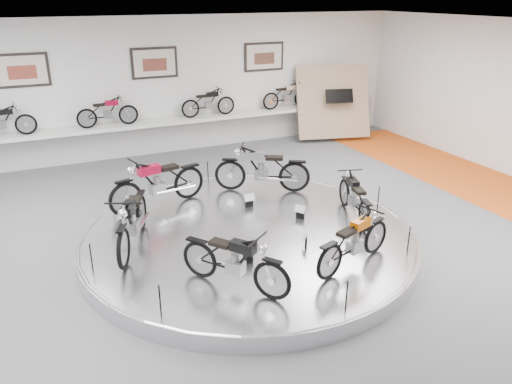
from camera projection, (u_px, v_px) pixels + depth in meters
name	position (u px, v px, depth m)	size (l,w,h in m)	color
floor	(255.00, 252.00, 9.49)	(16.00, 16.00, 0.00)	#505052
ceiling	(255.00, 32.00, 7.99)	(16.00, 16.00, 0.00)	white
wall_back	(156.00, 87.00, 14.64)	(16.00, 16.00, 0.00)	white
orange_carpet_strip	(509.00, 195.00, 12.12)	(2.40, 12.60, 0.01)	#B8381B
dado_band	(160.00, 135.00, 15.16)	(15.68, 0.04, 1.10)	#BCBCBA
display_platform	(249.00, 238.00, 9.68)	(6.40, 6.40, 0.30)	silver
platform_rim	(249.00, 233.00, 9.64)	(6.40, 6.40, 0.10)	#B2B2BA
shelf	(161.00, 123.00, 14.76)	(11.00, 0.55, 0.10)	silver
poster_left	(22.00, 70.00, 12.99)	(1.35, 0.06, 0.88)	beige
poster_center	(154.00, 63.00, 14.34)	(1.35, 0.06, 0.88)	beige
poster_right	(264.00, 57.00, 15.70)	(1.35, 0.06, 0.88)	beige
display_panel	(333.00, 102.00, 16.33)	(2.40, 0.12, 2.40)	tan
shelf_bike_a	(2.00, 123.00, 12.98)	(1.22, 0.42, 0.73)	black
shelf_bike_b	(108.00, 114.00, 14.02)	(1.22, 0.42, 0.73)	maroon
shelf_bike_c	(208.00, 104.00, 15.19)	(1.22, 0.42, 0.73)	black
shelf_bike_d	(287.00, 97.00, 16.23)	(1.22, 0.42, 0.73)	#BABABE
bike_a	(262.00, 169.00, 11.40)	(1.86, 0.66, 1.10)	#BABABE
bike_b	(158.00, 182.00, 10.54)	(1.90, 0.67, 1.12)	maroon
bike_c	(132.00, 220.00, 8.85)	(1.83, 0.64, 1.07)	black
bike_d	(234.00, 260.00, 7.63)	(1.64, 0.58, 0.96)	black
bike_e	(354.00, 240.00, 8.27)	(1.59, 0.56, 0.94)	#AF4A02
bike_f	(355.00, 197.00, 10.07)	(1.54, 0.54, 0.91)	black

